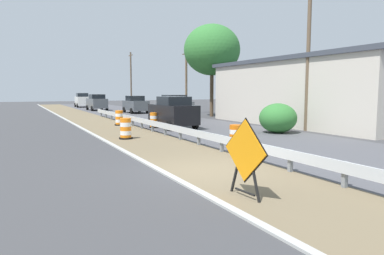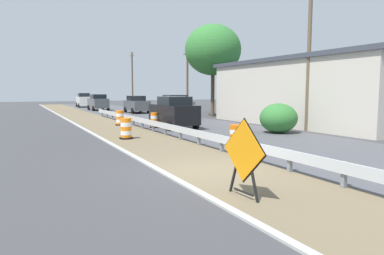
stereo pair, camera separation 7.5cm
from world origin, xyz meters
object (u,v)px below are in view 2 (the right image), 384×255
(utility_pole_far, at_px, (132,79))
(traffic_barrel_nearest, at_px, (236,137))
(traffic_barrel_close, at_px, (126,129))
(car_lead_far_lane, at_px, (98,102))
(car_trailing_far_lane, at_px, (84,100))
(traffic_barrel_mid, at_px, (155,121))
(utility_pole_near, at_px, (309,58))
(car_lead_near_lane, at_px, (174,112))
(car_trailing_near_lane, at_px, (137,104))
(traffic_barrel_far, at_px, (120,119))
(warning_sign_diamond, at_px, (243,154))
(car_mid_far_lane, at_px, (176,107))
(utility_pole_mid, at_px, (187,80))

(utility_pole_far, bearing_deg, traffic_barrel_nearest, -100.92)
(traffic_barrel_close, bearing_deg, car_lead_far_lane, 80.97)
(traffic_barrel_close, relative_size, car_trailing_far_lane, 0.25)
(traffic_barrel_mid, relative_size, utility_pole_near, 0.12)
(traffic_barrel_nearest, bearing_deg, car_lead_near_lane, 84.73)
(car_trailing_near_lane, bearing_deg, car_lead_far_lane, -159.79)
(traffic_barrel_far, relative_size, car_trailing_far_lane, 0.25)
(warning_sign_diamond, distance_m, traffic_barrel_nearest, 7.45)
(car_mid_far_lane, distance_m, utility_pole_far, 25.90)
(traffic_barrel_mid, height_order, car_trailing_near_lane, car_trailing_near_lane)
(warning_sign_diamond, height_order, traffic_barrel_far, warning_sign_diamond)
(car_trailing_near_lane, xyz_separation_m, car_lead_far_lane, (-2.79, 7.43, 0.06))
(traffic_barrel_mid, height_order, car_lead_near_lane, car_lead_near_lane)
(traffic_barrel_close, distance_m, car_lead_near_lane, 5.89)
(traffic_barrel_close, relative_size, car_mid_far_lane, 0.27)
(utility_pole_near, bearing_deg, traffic_barrel_mid, 142.24)
(traffic_barrel_nearest, relative_size, car_lead_far_lane, 0.25)
(traffic_barrel_close, bearing_deg, traffic_barrel_far, 77.12)
(traffic_barrel_nearest, bearing_deg, traffic_barrel_close, 126.39)
(utility_pole_mid, bearing_deg, car_lead_near_lane, -119.64)
(car_trailing_near_lane, bearing_deg, traffic_barrel_nearest, -8.41)
(car_lead_near_lane, relative_size, car_trailing_far_lane, 0.99)
(car_lead_near_lane, height_order, car_lead_far_lane, car_lead_near_lane)
(traffic_barrel_mid, relative_size, utility_pole_mid, 0.15)
(car_trailing_far_lane, bearing_deg, traffic_barrel_close, 175.72)
(traffic_barrel_far, relative_size, car_mid_far_lane, 0.27)
(car_lead_far_lane, relative_size, utility_pole_mid, 0.58)
(warning_sign_diamond, distance_m, utility_pole_mid, 30.71)
(car_lead_near_lane, xyz_separation_m, car_trailing_near_lane, (2.82, 16.87, -0.09))
(car_lead_far_lane, distance_m, car_trailing_far_lane, 9.96)
(car_lead_far_lane, distance_m, utility_pole_far, 10.92)
(traffic_barrel_mid, height_order, utility_pole_near, utility_pole_near)
(utility_pole_near, distance_m, utility_pole_far, 37.34)
(traffic_barrel_nearest, relative_size, traffic_barrel_close, 0.92)
(car_lead_far_lane, bearing_deg, utility_pole_mid, -148.62)
(utility_pole_mid, bearing_deg, car_trailing_near_lane, 140.12)
(traffic_barrel_far, distance_m, car_lead_near_lane, 4.48)
(warning_sign_diamond, xyz_separation_m, utility_pole_near, (11.62, 9.62, 3.54))
(utility_pole_far, bearing_deg, car_trailing_far_lane, 162.16)
(warning_sign_diamond, bearing_deg, traffic_barrel_far, -99.78)
(traffic_barrel_mid, distance_m, car_lead_near_lane, 1.46)
(traffic_barrel_mid, distance_m, car_trailing_near_lane, 16.61)
(traffic_barrel_far, xyz_separation_m, car_mid_far_lane, (5.88, 3.10, 0.58))
(traffic_barrel_mid, xyz_separation_m, car_mid_far_lane, (4.22, 5.84, 0.61))
(car_lead_near_lane, height_order, car_trailing_far_lane, car_trailing_far_lane)
(car_trailing_far_lane, relative_size, utility_pole_far, 0.51)
(traffic_barrel_close, bearing_deg, car_lead_near_lane, 40.81)
(car_lead_near_lane, bearing_deg, warning_sign_diamond, 160.52)
(traffic_barrel_nearest, distance_m, utility_pole_far, 41.66)
(traffic_barrel_nearest, relative_size, car_trailing_far_lane, 0.23)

